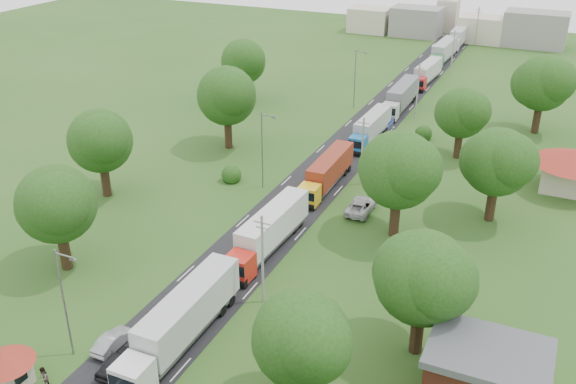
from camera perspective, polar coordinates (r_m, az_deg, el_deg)
The scene contains 40 objects.
ground at distance 67.51m, azimuth -3.75°, elevation -5.41°, with size 260.00×260.00×0.00m, color #264E1A.
road at distance 83.55m, azimuth 2.66°, elevation 1.10°, with size 8.00×200.00×0.04m, color black.
guard_booth at distance 54.40m, azimuth -23.77°, elevation -13.91°, with size 4.40×4.40×3.45m.
info_sign at distance 94.13m, azimuth 9.10°, elevation 5.69°, with size 0.12×3.10×4.10m.
pole_1 at distance 57.60m, azimuth -2.28°, elevation -5.92°, with size 1.60×0.24×9.00m.
pole_2 at distance 80.88m, azimuth 6.61°, elevation 3.70°, with size 1.60×0.24×9.00m.
pole_3 at distance 106.46m, azimuth 11.44°, elevation 8.85°, with size 1.60×0.24×9.00m.
pole_4 at distance 133.01m, azimuth 14.43°, elevation 11.94°, with size 1.60×0.24×9.00m.
pole_5 at distance 160.06m, azimuth 16.46°, elevation 13.99°, with size 1.60×0.24×9.00m.
lamp_0 at distance 53.88m, azimuth -19.23°, elevation -8.94°, with size 2.03×0.22×10.00m.
lamp_1 at distance 79.17m, azimuth -2.22°, elevation 4.03°, with size 2.03×0.22×10.00m.
lamp_2 at distance 109.92m, azimuth 6.05°, elevation 10.22°, with size 2.03×0.22×10.00m.
tree_2 at distance 45.50m, azimuth 1.24°, elevation -12.79°, with size 8.00×8.00×10.10m.
tree_3 at distance 51.59m, azimuth 11.92°, elevation -7.36°, with size 8.80×8.80×11.07m.
tree_4 at distance 68.18m, azimuth 9.83°, elevation 2.02°, with size 9.60×9.60×12.05m.
tree_5 at distance 74.37m, azimuth 18.14°, elevation 2.61°, with size 8.80×8.80×11.07m.
tree_6 at distance 91.21m, azimuth 15.22°, elevation 6.84°, with size 8.00×8.00×10.10m.
tree_7 at distance 104.42m, azimuth 21.73°, elevation 9.01°, with size 9.60×9.60×12.05m.
tree_10 at distance 65.30m, azimuth -19.81°, elevation -0.94°, with size 8.80×8.80×11.07m.
tree_11 at distance 79.74m, azimuth -16.29°, elevation 4.43°, with size 8.80×8.80×11.07m.
tree_12 at distance 91.62m, azimuth -5.43°, elevation 8.55°, with size 9.60×9.60×12.05m.
tree_13 at distance 112.34m, azimuth -3.96°, elevation 11.53°, with size 8.80×8.80×11.07m.
house_brick at distance 50.41m, azimuth 17.15°, elevation -15.49°, with size 8.60×6.60×5.20m.
house_cream at distance 86.51m, azimuth 24.12°, elevation 2.28°, with size 10.08×10.08×5.80m.
distant_town at distance 165.87m, azimuth 15.02°, elevation 14.12°, with size 52.00×8.00×8.00m.
church at distance 174.08m, azimuth 14.04°, elevation 15.40°, with size 5.00×5.00×12.30m.
truck_0 at distance 54.84m, azimuth -9.38°, elevation -11.14°, with size 2.72×15.71×4.36m.
truck_1 at distance 66.86m, azimuth -1.72°, elevation -3.51°, with size 2.99×14.98×4.14m.
truck_2 at distance 80.90m, azimuth 3.53°, elevation 1.81°, with size 2.56×13.94×3.86m.
truck_3 at distance 96.56m, azimuth 7.37°, elevation 5.70°, with size 2.58×13.64×3.78m.
truck_4 at distance 111.12m, azimuth 10.03°, elevation 8.35°, with size 2.69×15.11×4.19m.
truck_5 at distance 127.25m, azimuth 12.24°, elevation 10.31°, with size 3.01×13.77×3.80m.
truck_6 at distance 143.70m, azimuth 13.65°, elevation 12.04°, with size 3.12×15.49×4.28m.
truck_7 at distance 159.66m, azimuth 14.97°, elevation 13.22°, with size 2.63×15.01×4.16m.
car_lane_front at distance 54.25m, azimuth -14.97°, elevation -14.43°, with size 1.67×4.15×1.41m, color black.
car_lane_mid at distance 56.48m, azimuth -15.33°, elevation -12.66°, with size 1.44×4.12×1.36m, color gray.
car_lane_rear at distance 59.11m, azimuth -10.17°, elevation -10.03°, with size 2.08×5.12×1.49m, color black.
car_verge_near at distance 75.46m, azimuth 6.51°, elevation -1.24°, with size 2.65×5.75×1.60m, color #B4B4B4.
car_verge_far at distance 86.54m, azimuth 8.97°, elevation 2.25°, with size 1.78×4.43×1.51m, color #525459.
pedestrian_booth at distance 54.18m, azimuth -20.91°, elevation -15.20°, with size 0.90×0.70×1.85m, color gray.
Camera 1 is at (27.78, -50.57, 35.07)m, focal length 40.00 mm.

